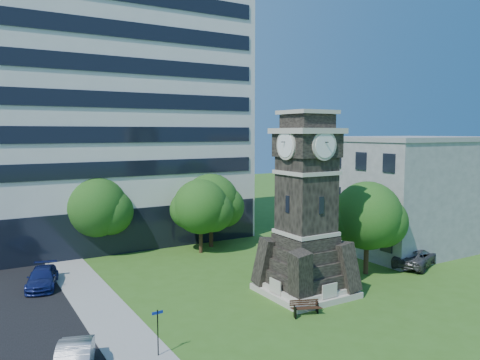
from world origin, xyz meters
TOP-DOWN VIEW (x-y plane):
  - ground at (0.00, 0.00)m, footprint 160.00×160.00m
  - sidewalk at (-9.50, 5.00)m, footprint 3.00×70.00m
  - clock_tower at (3.00, 2.00)m, footprint 5.40×5.40m
  - office_tall at (-3.20, 25.84)m, footprint 26.20×15.11m
  - office_low at (19.97, 8.00)m, footprint 15.20×12.20m
  - car_street_north at (-12.01, 12.44)m, footprint 2.97×4.93m
  - car_east_lot at (14.80, 2.53)m, footprint 5.84×4.31m
  - park_bench at (0.67, -0.96)m, footprint 1.76×0.47m
  - street_sign at (-8.73, -1.39)m, footprint 0.56×0.06m
  - tree_nw at (-6.45, 19.32)m, footprint 5.99×5.44m
  - tree_nc at (1.76, 15.24)m, footprint 5.41×4.91m
  - tree_ne at (3.61, 16.81)m, footprint 5.81×5.28m
  - tree_east at (9.86, 3.07)m, footprint 5.72×5.20m

SIDE VIEW (x-z plane):
  - ground at x=0.00m, z-range 0.00..0.00m
  - sidewalk at x=-9.50m, z-range 0.00..0.06m
  - park_bench at x=0.67m, z-range 0.03..0.94m
  - car_street_north at x=-12.01m, z-range 0.00..1.34m
  - car_east_lot at x=14.80m, z-range 0.00..1.48m
  - street_sign at x=-8.73m, z-range 0.29..2.63m
  - tree_nc at x=1.76m, z-range 0.70..7.37m
  - tree_ne at x=3.61m, z-range 0.66..7.61m
  - tree_nw at x=-6.45m, z-range 0.63..7.67m
  - tree_east at x=9.86m, z-range 0.78..7.91m
  - office_low at x=19.97m, z-range 0.01..10.41m
  - clock_tower at x=3.00m, z-range -0.83..11.39m
  - office_tall at x=-3.20m, z-range -0.08..28.52m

